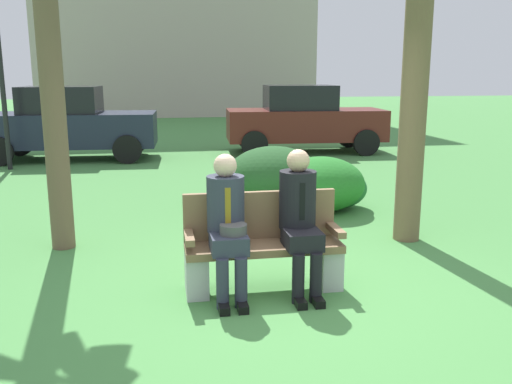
{
  "coord_description": "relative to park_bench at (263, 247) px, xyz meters",
  "views": [
    {
      "loc": [
        -1.15,
        -4.55,
        1.99
      ],
      "look_at": [
        -0.23,
        0.65,
        0.85
      ],
      "focal_mm": 38.84,
      "sensor_mm": 36.0,
      "label": 1
    }
  ],
  "objects": [
    {
      "name": "street_lamp",
      "position": [
        -4.0,
        7.31,
        1.86
      ],
      "size": [
        0.24,
        0.24,
        3.7
      ],
      "color": "black",
      "rests_on": "ground"
    },
    {
      "name": "seated_man_left",
      "position": [
        -0.34,
        -0.13,
        0.32
      ],
      "size": [
        0.34,
        0.72,
        1.29
      ],
      "color": "#2D3342",
      "rests_on": "ground"
    },
    {
      "name": "ground_plane",
      "position": [
        0.23,
        -0.3,
        -0.4
      ],
      "size": [
        80.0,
        80.0,
        0.0
      ],
      "primitive_type": "plane",
      "color": "#488843"
    },
    {
      "name": "parked_car_far",
      "position": [
        2.71,
        8.73,
        0.44
      ],
      "size": [
        4.0,
        1.93,
        1.68
      ],
      "color": "#591E19",
      "rests_on": "ground"
    },
    {
      "name": "shrub_mid_lawn",
      "position": [
        1.64,
        2.89,
        -0.1
      ],
      "size": [
        0.97,
        0.89,
        0.61
      ],
      "primitive_type": "ellipsoid",
      "color": "#236830",
      "rests_on": "ground"
    },
    {
      "name": "park_bench",
      "position": [
        0.0,
        0.0,
        0.0
      ],
      "size": [
        1.44,
        0.44,
        0.9
      ],
      "color": "brown",
      "rests_on": "ground"
    },
    {
      "name": "seated_man_right",
      "position": [
        0.32,
        -0.12,
        0.33
      ],
      "size": [
        0.34,
        0.72,
        1.31
      ],
      "color": "black",
      "rests_on": "ground"
    },
    {
      "name": "parked_car_near",
      "position": [
        -2.96,
        8.5,
        0.44
      ],
      "size": [
        3.98,
        1.88,
        1.68
      ],
      "color": "#1E2338",
      "rests_on": "ground"
    },
    {
      "name": "shrub_far_lawn",
      "position": [
        1.39,
        2.77,
        -0.0
      ],
      "size": [
        1.28,
        1.17,
        0.8
      ],
      "primitive_type": "ellipsoid",
      "color": "#267828",
      "rests_on": "ground"
    },
    {
      "name": "shrub_near_bench",
      "position": [
        0.78,
        3.24,
        0.05
      ],
      "size": [
        1.45,
        1.33,
        0.9
      ],
      "primitive_type": "ellipsoid",
      "color": "#245326",
      "rests_on": "ground"
    }
  ]
}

